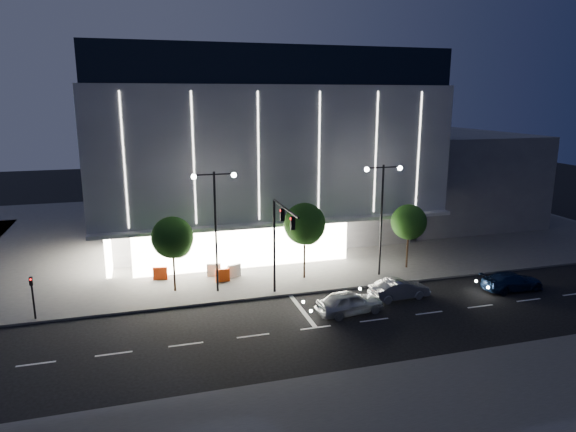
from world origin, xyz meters
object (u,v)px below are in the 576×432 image
Objects in this scene: tree_left at (173,240)px; barrier_a at (160,273)px; tree_mid at (305,226)px; barrier_b at (234,271)px; barrier_c at (222,275)px; car_third at (512,281)px; barrier_d at (214,270)px; ped_signal_far at (33,293)px; car_lead at (350,302)px; traffic_mast at (280,232)px; street_lamp_west at (215,214)px; car_second at (399,289)px; tree_right at (409,224)px; street_lamp_east at (382,204)px.

tree_left is 4.42m from barrier_a.
barrier_b is (-5.30, 1.70, -3.68)m from tree_mid.
tree_mid reaches higher than barrier_c.
car_third is 4.29× the size of barrier_b.
barrier_b and barrier_d have the same top height.
car_lead is (19.89, -4.55, -1.11)m from ped_signal_far.
barrier_d is (-20.94, 8.92, -0.03)m from car_third.
tree_left reaches higher than ped_signal_far.
car_third is 21.79m from barrier_c.
street_lamp_west is (-4.00, 2.66, 0.93)m from traffic_mast.
tree_right is at bearing -37.39° from car_second.
tree_right is at bearing 2.32° from barrier_d.
tree_left is at bearing 180.00° from tree_right.
tree_mid is at bearing -36.84° from barrier_b.
tree_right is 5.01× the size of barrier_d.
tree_left is 5.20× the size of barrier_a.
tree_mid is 8.54m from car_second.
tree_left is at bearing -180.00° from tree_mid.
barrier_b is at bearing 51.11° from car_second.
car_second is (24.28, -3.15, -1.18)m from ped_signal_far.
tree_right is 1.17× the size of car_third.
car_third is at bearing -99.49° from car_second.
car_second reaches higher than barrier_b.
tree_left reaches higher than tree_right.
tree_mid is (10.00, 0.00, 0.30)m from tree_left.
street_lamp_east is 9.46m from car_lead.
barrier_b and barrier_c have the same top height.
street_lamp_west is 8.18× the size of barrier_c.
ped_signal_far is 24.51m from car_second.
barrier_d is at bearing 102.45° from barrier_c.
street_lamp_west reaches higher than barrier_d.
ped_signal_far reaches higher than barrier_d.
tree_right is 20.39m from barrier_a.
traffic_mast is 9.43m from street_lamp_east.
tree_left is at bearing 176.35° from street_lamp_east.
street_lamp_east is 25.37m from ped_signal_far.
barrier_d is (-15.82, 2.38, -3.23)m from tree_right.
car_third is at bearing -24.02° from barrier_c.
traffic_mast reaches higher than barrier_b.
barrier_a is 4.93m from barrier_c.
car_second is 18.23m from barrier_a.
ped_signal_far is at bearing 70.65° from car_lead.
barrier_d is at bearing 165.11° from street_lamp_east.
tree_right is 1.28× the size of car_second.
tree_left reaches higher than barrier_b.
ped_signal_far is 9.61m from tree_left.
street_lamp_east reaches higher than tree_left.
car_lead is 4.17× the size of barrier_b.
ped_signal_far is 13.21m from barrier_d.
tree_right is (3.03, 1.02, -2.07)m from street_lamp_east.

